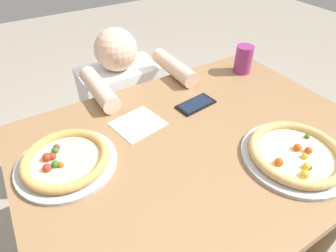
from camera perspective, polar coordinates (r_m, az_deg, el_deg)
name	(u,v)px	position (r m, az deg, el deg)	size (l,w,h in m)	color
ground_plane	(189,251)	(1.54, 4.26, -23.97)	(8.00, 8.00, 0.00)	#9E9384
dining_table	(197,165)	(1.02, 5.95, -7.80)	(1.15, 0.84, 0.75)	#936D47
pizza_near	(296,154)	(0.94, 24.45, -5.18)	(0.32, 0.32, 0.04)	#B7B7BC
pizza_far	(66,160)	(0.89, -20.01, -6.55)	(0.30, 0.30, 0.04)	#B7B7BC
drink_cup_colored	(243,59)	(1.32, 15.06, 12.93)	(0.08, 0.08, 0.12)	#8C2D72
paper_napkin	(138,124)	(0.99, -6.12, 0.46)	(0.16, 0.14, 0.00)	white
cell_phone	(196,104)	(1.08, 5.68, 4.41)	(0.16, 0.09, 0.01)	black
diner_seated	(125,119)	(1.57, -8.71, 1.41)	(0.42, 0.52, 0.92)	#333847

